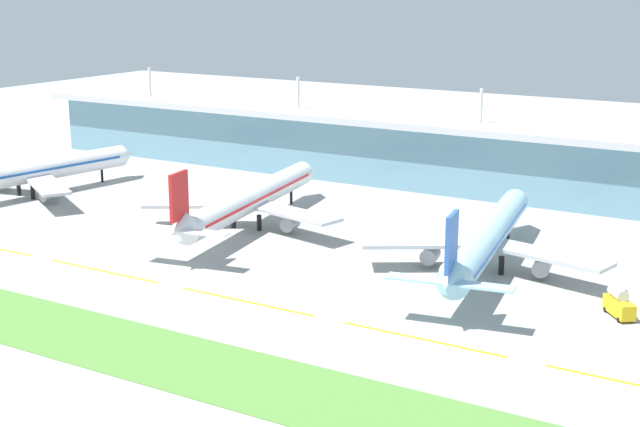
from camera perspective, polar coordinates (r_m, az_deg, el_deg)
name	(u,v)px	position (r m, az deg, el deg)	size (l,w,h in m)	color
ground_plane	(286,291)	(169.80, -2.08, -4.77)	(600.00, 600.00, 0.00)	#9E9E99
terminal_building	(487,154)	(252.96, 10.16, 3.60)	(288.00, 34.00, 27.58)	#6693A8
airliner_nearest	(29,172)	(252.30, -17.37, 2.44)	(48.19, 66.78, 18.90)	white
airliner_near_middle	(249,200)	(211.08, -4.38, 0.83)	(48.10, 71.38, 18.90)	white
airliner_far_middle	(487,239)	(182.35, 10.21, -1.52)	(48.04, 71.66, 18.90)	#9ED1EA
taxiway_stripe_mid_west	(103,271)	(185.77, -13.15, -3.45)	(28.00, 0.70, 0.04)	yellow
taxiway_stripe_centre	(246,302)	(164.85, -4.55, -5.40)	(28.00, 0.70, 0.04)	yellow
taxiway_stripe_mid_east	(422,339)	(148.84, 6.27, -7.65)	(28.00, 0.70, 0.04)	yellow
grass_verge	(159,356)	(143.64, -9.81, -8.61)	(300.00, 18.00, 0.10)	#518438
fuel_truck	(619,304)	(164.53, 17.83, -5.28)	(6.60, 7.20, 4.95)	gold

